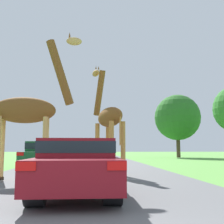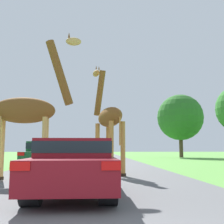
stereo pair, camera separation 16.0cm
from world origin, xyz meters
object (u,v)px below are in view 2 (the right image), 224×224
object	(u,v)px
tree_right_cluster	(180,117)
giraffe_companion	(29,110)
giraffe_near_road	(108,120)
car_queue_right	(83,153)
car_queue_left	(45,154)
car_lead_maroon	(75,165)

from	to	relation	value
tree_right_cluster	giraffe_companion	bearing A→B (deg)	-118.73
giraffe_near_road	giraffe_companion	xyz separation A→B (m)	(-2.82, -1.77, 0.18)
giraffe_companion	car_queue_right	world-z (taller)	giraffe_companion
giraffe_companion	car_queue_right	bearing A→B (deg)	169.23
car_queue_right	car_queue_left	xyz separation A→B (m)	(-1.60, -7.99, 0.07)
car_queue_right	tree_right_cluster	size ratio (longest dim) A/B	0.65
giraffe_companion	car_lead_maroon	bearing A→B (deg)	25.19
giraffe_companion	tree_right_cluster	world-z (taller)	tree_right_cluster
giraffe_companion	car_queue_left	size ratio (longest dim) A/B	1.27
giraffe_companion	tree_right_cluster	size ratio (longest dim) A/B	0.72
giraffe_near_road	tree_right_cluster	size ratio (longest dim) A/B	0.66
giraffe_near_road	tree_right_cluster	world-z (taller)	tree_right_cluster
car_lead_maroon	car_queue_left	world-z (taller)	car_queue_left
giraffe_companion	tree_right_cluster	distance (m)	25.42
car_queue_right	tree_right_cluster	world-z (taller)	tree_right_cluster
car_queue_left	giraffe_near_road	bearing A→B (deg)	-46.64
giraffe_near_road	car_queue_right	world-z (taller)	giraffe_near_road
giraffe_companion	car_queue_left	distance (m)	5.32
tree_right_cluster	car_queue_right	bearing A→B (deg)	-139.86
car_lead_maroon	giraffe_companion	bearing A→B (deg)	120.20
tree_right_cluster	car_queue_left	bearing A→B (deg)	-125.99
giraffe_companion	giraffe_near_road	bearing A→B (deg)	117.04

